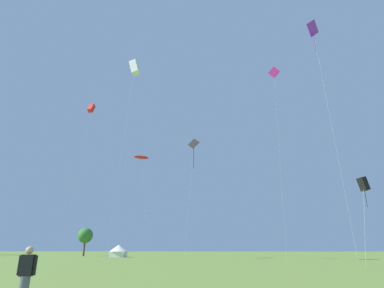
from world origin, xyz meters
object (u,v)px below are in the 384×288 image
(tree_distant_left, at_px, (85,236))
(kite_white_box, at_px, (135,68))
(kite_purple_diamond, at_px, (313,31))
(kite_red_parafoil, at_px, (141,157))
(kite_red_box, at_px, (91,108))
(kite_black_box, at_px, (363,184))
(festival_tent_center, at_px, (119,250))
(person_spectator, at_px, (25,278))
(kite_black_diamond, at_px, (194,146))
(kite_magenta_diamond, at_px, (274,76))

(tree_distant_left, bearing_deg, kite_white_box, -59.65)
(kite_purple_diamond, distance_m, kite_white_box, 29.37)
(kite_red_parafoil, xyz_separation_m, kite_white_box, (-0.81, -5.21, 14.89))
(kite_purple_diamond, xyz_separation_m, kite_red_box, (-38.25, 21.62, -0.32))
(kite_black_box, height_order, tree_distant_left, kite_black_box)
(kite_white_box, height_order, festival_tent_center, kite_white_box)
(kite_white_box, relative_size, person_spectator, 19.17)
(person_spectator, bearing_deg, kite_purple_diamond, 53.11)
(kite_purple_diamond, distance_m, kite_black_diamond, 28.20)
(kite_red_box, bearing_deg, tree_distant_left, 107.09)
(kite_magenta_diamond, bearing_deg, kite_red_box, 175.46)
(kite_red_box, relative_size, tree_distant_left, 4.72)
(kite_black_diamond, height_order, person_spectator, kite_black_diamond)
(kite_black_box, relative_size, person_spectator, 5.18)
(kite_magenta_diamond, height_order, festival_tent_center, kite_magenta_diamond)
(kite_magenta_diamond, relative_size, festival_tent_center, 9.63)
(kite_red_box, bearing_deg, kite_black_box, -30.53)
(kite_black_diamond, relative_size, kite_black_box, 2.43)
(kite_red_parafoil, bearing_deg, kite_black_box, -33.49)
(kite_white_box, bearing_deg, person_spectator, -79.05)
(festival_tent_center, bearing_deg, kite_black_box, -43.31)
(kite_red_parafoil, height_order, festival_tent_center, kite_red_parafoil)
(kite_red_box, distance_m, tree_distant_left, 31.36)
(kite_black_diamond, bearing_deg, tree_distant_left, 143.39)
(kite_purple_diamond, bearing_deg, kite_white_box, 157.25)
(kite_magenta_diamond, relative_size, tree_distant_left, 5.57)
(kite_red_box, distance_m, kite_red_parafoil, 17.84)
(kite_black_diamond, xyz_separation_m, festival_tent_center, (-15.96, 10.55, -18.80))
(kite_black_diamond, xyz_separation_m, kite_black_box, (19.15, -22.55, -11.98))
(kite_white_box, bearing_deg, kite_black_diamond, 42.66)
(kite_black_diamond, xyz_separation_m, kite_white_box, (-9.87, -9.10, 11.66))
(kite_purple_diamond, xyz_separation_m, kite_magenta_diamond, (-1.21, 18.68, 4.39))
(kite_black_box, bearing_deg, kite_white_box, 155.13)
(kite_magenta_diamond, height_order, kite_white_box, kite_magenta_diamond)
(kite_purple_diamond, distance_m, kite_black_box, 21.41)
(kite_white_box, height_order, tree_distant_left, kite_white_box)
(kite_black_diamond, height_order, tree_distant_left, kite_black_diamond)
(kite_black_diamond, distance_m, festival_tent_center, 26.82)
(festival_tent_center, bearing_deg, kite_black_diamond, -33.47)
(kite_black_diamond, distance_m, kite_black_box, 31.92)
(kite_red_parafoil, relative_size, festival_tent_center, 4.69)
(kite_red_box, height_order, kite_red_parafoil, kite_red_box)
(kite_purple_diamond, distance_m, festival_tent_center, 53.28)
(kite_red_box, height_order, festival_tent_center, kite_red_box)
(kite_white_box, xyz_separation_m, person_spectator, (7.27, -37.60, -30.94))
(kite_magenta_diamond, xyz_separation_m, person_spectator, (-18.51, -44.96, -32.90))
(kite_black_box, height_order, person_spectator, kite_black_box)
(kite_black_diamond, bearing_deg, kite_magenta_diamond, -6.23)
(kite_black_diamond, relative_size, kite_white_box, 0.66)
(kite_magenta_diamond, bearing_deg, festival_tent_center, 158.92)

